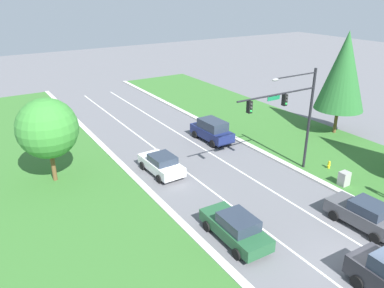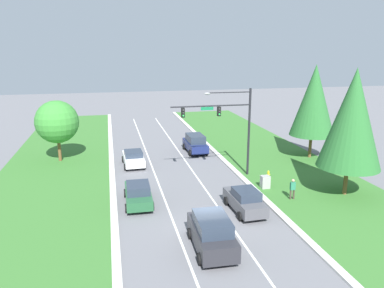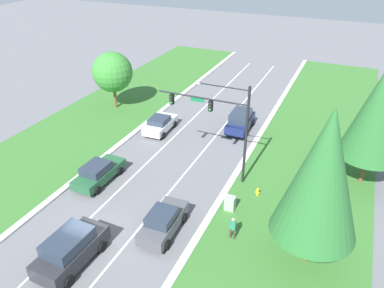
% 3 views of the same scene
% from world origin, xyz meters
% --- Properties ---
extents(ground_plane, '(160.00, 160.00, 0.00)m').
position_xyz_m(ground_plane, '(0.00, 0.00, 0.00)').
color(ground_plane, slate).
extents(traffic_signal_mast, '(7.13, 0.41, 7.92)m').
position_xyz_m(traffic_signal_mast, '(4.44, 10.14, 5.25)').
color(traffic_signal_mast, black).
rests_on(traffic_signal_mast, ground_plane).
extents(white_sedan, '(2.17, 4.33, 1.56)m').
position_xyz_m(white_sedan, '(-3.52, 15.26, 0.79)').
color(white_sedan, white).
rests_on(white_sedan, ground_plane).
extents(navy_suv, '(2.18, 4.58, 2.02)m').
position_xyz_m(navy_suv, '(3.53, 18.66, 1.04)').
color(navy_suv, navy).
rests_on(navy_suv, ground_plane).
extents(forest_sedan, '(2.11, 4.68, 1.65)m').
position_xyz_m(forest_sedan, '(-3.83, 5.74, 0.82)').
color(forest_sedan, '#235633').
rests_on(forest_sedan, ground_plane).
extents(graphite_sedan, '(2.07, 4.40, 1.72)m').
position_xyz_m(graphite_sedan, '(3.42, 2.72, 0.86)').
color(graphite_sedan, '#4C4C51').
rests_on(graphite_sedan, ground_plane).
extents(utility_cabinet, '(0.70, 0.60, 1.11)m').
position_xyz_m(utility_cabinet, '(6.63, 6.56, 0.56)').
color(utility_cabinet, '#9E9E99').
rests_on(utility_cabinet, ground_plane).
extents(fire_hydrant, '(0.34, 0.20, 0.70)m').
position_xyz_m(fire_hydrant, '(7.96, 8.94, 0.34)').
color(fire_hydrant, gold).
rests_on(fire_hydrant, ground_plane).
extents(conifer_near_right_tree, '(4.53, 4.53, 9.73)m').
position_xyz_m(conifer_near_right_tree, '(14.84, 13.94, 6.10)').
color(conifer_near_right_tree, brown).
rests_on(conifer_near_right_tree, ground_plane).
extents(oak_near_left_tree, '(4.28, 4.28, 6.27)m').
position_xyz_m(oak_near_left_tree, '(-10.76, 18.33, 4.12)').
color(oak_near_left_tree, brown).
rests_on(oak_near_left_tree, ground_plane).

